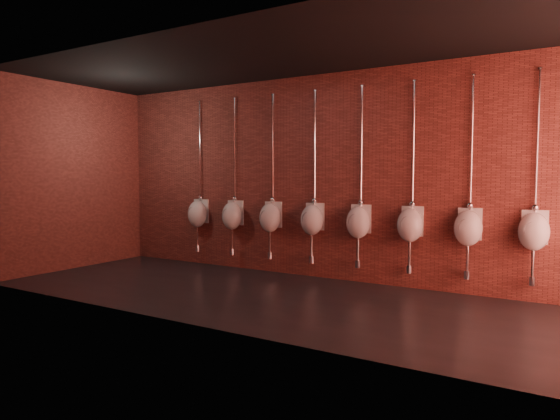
# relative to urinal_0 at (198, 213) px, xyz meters

# --- Properties ---
(ground) EXTENTS (8.50, 8.50, 0.00)m
(ground) POSITION_rel_urinal_0_xyz_m (2.63, -1.37, -0.94)
(ground) COLOR black
(ground) RESTS_ON ground
(room_shell) EXTENTS (8.54, 3.04, 3.22)m
(room_shell) POSITION_rel_urinal_0_xyz_m (2.63, -1.37, 1.07)
(room_shell) COLOR black
(room_shell) RESTS_ON ground
(urinal_0) EXTENTS (0.39, 0.35, 2.72)m
(urinal_0) POSITION_rel_urinal_0_xyz_m (0.00, 0.00, 0.00)
(urinal_0) COLOR silver
(urinal_0) RESTS_ON ground
(urinal_1) EXTENTS (0.39, 0.35, 2.72)m
(urinal_1) POSITION_rel_urinal_0_xyz_m (0.78, 0.00, 0.00)
(urinal_1) COLOR silver
(urinal_1) RESTS_ON ground
(urinal_2) EXTENTS (0.39, 0.35, 2.72)m
(urinal_2) POSITION_rel_urinal_0_xyz_m (1.56, 0.00, 0.00)
(urinal_2) COLOR silver
(urinal_2) RESTS_ON ground
(urinal_3) EXTENTS (0.39, 0.35, 2.72)m
(urinal_3) POSITION_rel_urinal_0_xyz_m (2.34, 0.00, 0.00)
(urinal_3) COLOR silver
(urinal_3) RESTS_ON ground
(urinal_4) EXTENTS (0.39, 0.35, 2.72)m
(urinal_4) POSITION_rel_urinal_0_xyz_m (3.12, 0.00, 0.00)
(urinal_4) COLOR silver
(urinal_4) RESTS_ON ground
(urinal_5) EXTENTS (0.39, 0.35, 2.72)m
(urinal_5) POSITION_rel_urinal_0_xyz_m (3.90, 0.00, 0.00)
(urinal_5) COLOR silver
(urinal_5) RESTS_ON ground
(urinal_6) EXTENTS (0.39, 0.35, 2.72)m
(urinal_6) POSITION_rel_urinal_0_xyz_m (4.68, 0.00, 0.00)
(urinal_6) COLOR silver
(urinal_6) RESTS_ON ground
(urinal_7) EXTENTS (0.39, 0.35, 2.72)m
(urinal_7) POSITION_rel_urinal_0_xyz_m (5.46, 0.00, 0.00)
(urinal_7) COLOR silver
(urinal_7) RESTS_ON ground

